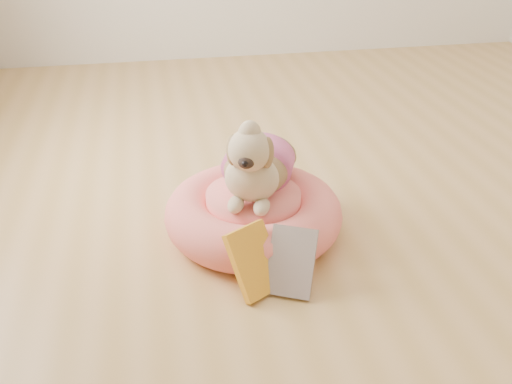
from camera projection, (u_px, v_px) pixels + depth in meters
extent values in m
plane|color=tan|center=(386.00, 196.00, 2.43)|extent=(4.50, 4.50, 0.00)
cylinder|color=#FF6B63|center=(253.00, 221.00, 2.15)|extent=(0.48, 0.48, 0.10)
torus|color=#FF6B63|center=(253.00, 213.00, 2.14)|extent=(0.66, 0.66, 0.17)
cylinder|color=#FF6B63|center=(253.00, 203.00, 2.12)|extent=(0.35, 0.35, 0.09)
cube|color=yellow|center=(254.00, 261.00, 1.83)|extent=(0.20, 0.20, 0.21)
cube|color=white|center=(292.00, 262.00, 1.84)|extent=(0.20, 0.19, 0.20)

